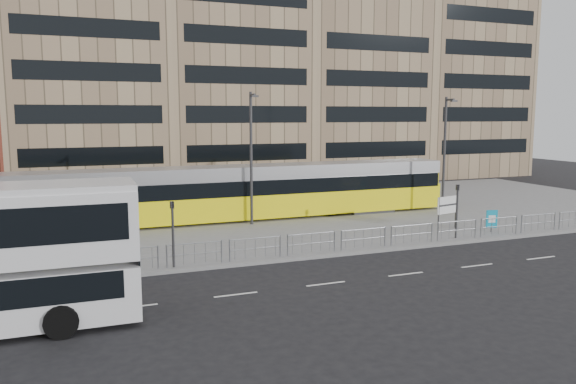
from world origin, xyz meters
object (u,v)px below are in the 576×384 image
object	(u,v)px
station_sign	(448,206)
lamp_post_west	(251,153)
traffic_light_east	(457,204)
pedestrian	(113,225)
traffic_light_west	(173,225)
ad_panel	(492,219)
lamp_post_east	(445,151)
tram	(236,193)

from	to	relation	value
station_sign	lamp_post_west	world-z (taller)	lamp_post_west
traffic_light_east	pedestrian	bearing A→B (deg)	166.81
traffic_light_west	ad_panel	bearing A→B (deg)	-16.03
pedestrian	lamp_post_east	world-z (taller)	lamp_post_east
station_sign	traffic_light_west	distance (m)	17.52
lamp_post_west	lamp_post_east	xyz separation A→B (m)	(13.72, -1.48, -0.10)
traffic_light_west	lamp_post_east	bearing A→B (deg)	0.38
traffic_light_west	lamp_post_west	distance (m)	11.02
tram	traffic_light_east	xyz separation A→B (m)	(10.15, -10.12, 0.15)
lamp_post_west	lamp_post_east	bearing A→B (deg)	-6.14
traffic_light_west	traffic_light_east	size ratio (longest dim) A/B	1.00
pedestrian	lamp_post_east	size ratio (longest dim) A/B	0.22
tram	traffic_light_east	bearing A→B (deg)	-44.97
tram	traffic_light_west	world-z (taller)	tram
station_sign	pedestrian	size ratio (longest dim) A/B	1.13
tram	traffic_light_west	size ratio (longest dim) A/B	9.94
tram	traffic_light_west	bearing A→B (deg)	-120.07
station_sign	lamp_post_west	size ratio (longest dim) A/B	0.24
traffic_light_west	lamp_post_east	xyz separation A→B (m)	(20.24, 7.01, 2.52)
lamp_post_west	traffic_light_east	bearing A→B (deg)	-40.11
traffic_light_west	pedestrian	bearing A→B (deg)	89.37
station_sign	lamp_post_west	bearing A→B (deg)	138.44
ad_panel	lamp_post_east	bearing A→B (deg)	92.62
lamp_post_east	tram	bearing A→B (deg)	166.35
traffic_light_west	traffic_light_east	xyz separation A→B (m)	(16.19, 0.34, 0.00)
ad_panel	traffic_light_east	size ratio (longest dim) A/B	0.43
lamp_post_east	traffic_light_west	bearing A→B (deg)	-160.89
lamp_post_west	tram	bearing A→B (deg)	103.55
tram	ad_panel	distance (m)	16.32
lamp_post_east	lamp_post_west	bearing A→B (deg)	173.86
traffic_light_east	tram	bearing A→B (deg)	141.03
lamp_post_east	pedestrian	bearing A→B (deg)	-179.25
tram	traffic_light_east	distance (m)	14.34
lamp_post_east	ad_panel	bearing A→B (deg)	-99.36
traffic_light_east	lamp_post_west	xyz separation A→B (m)	(-9.68, 8.15, 2.63)
pedestrian	lamp_post_west	bearing A→B (deg)	-59.78
tram	station_sign	world-z (taller)	tram
tram	station_sign	distance (m)	13.72
tram	lamp_post_east	xyz separation A→B (m)	(14.20, -3.45, 2.68)
station_sign	lamp_post_east	world-z (taller)	lamp_post_east
station_sign	traffic_light_east	world-z (taller)	traffic_light_east
tram	pedestrian	size ratio (longest dim) A/B	17.09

